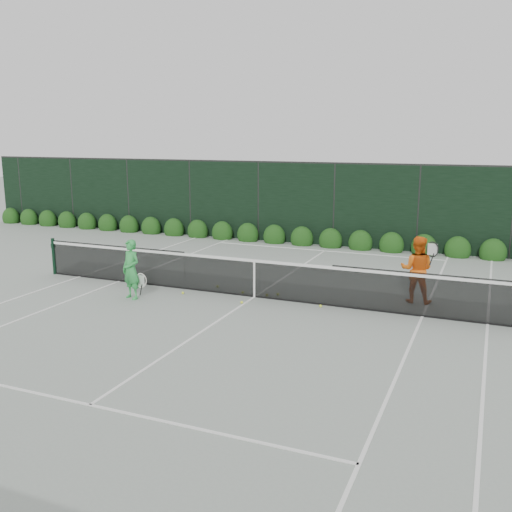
% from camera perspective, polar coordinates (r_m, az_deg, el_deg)
% --- Properties ---
extents(ground, '(80.00, 80.00, 0.00)m').
position_cam_1_polar(ground, '(14.44, -0.16, -4.14)').
color(ground, gray).
rests_on(ground, ground).
extents(tennis_net, '(12.90, 0.10, 1.07)m').
position_cam_1_polar(tennis_net, '(14.31, -0.25, -2.08)').
color(tennis_net, black).
rests_on(tennis_net, ground).
extents(player_woman, '(0.66, 0.51, 1.49)m').
position_cam_1_polar(player_woman, '(14.49, -12.38, -1.33)').
color(player_woman, green).
rests_on(player_woman, ground).
extents(player_man, '(0.90, 0.62, 1.64)m').
position_cam_1_polar(player_man, '(14.36, 15.79, -1.31)').
color(player_man, orange).
rests_on(player_man, ground).
extents(court_lines, '(11.03, 23.83, 0.01)m').
position_cam_1_polar(court_lines, '(14.44, -0.16, -4.12)').
color(court_lines, white).
rests_on(court_lines, ground).
extents(windscreen_fence, '(32.00, 21.07, 3.06)m').
position_cam_1_polar(windscreen_fence, '(11.70, -5.34, -0.38)').
color(windscreen_fence, black).
rests_on(windscreen_fence, ground).
extents(hedge_row, '(31.66, 0.65, 0.94)m').
position_cam_1_polar(hedge_row, '(20.99, 7.47, 1.51)').
color(hedge_row, '#173D10').
rests_on(hedge_row, ground).
extents(tennis_balls, '(3.67, 1.19, 0.07)m').
position_cam_1_polar(tennis_balls, '(14.49, -0.71, -3.95)').
color(tennis_balls, '#E2F336').
rests_on(tennis_balls, ground).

